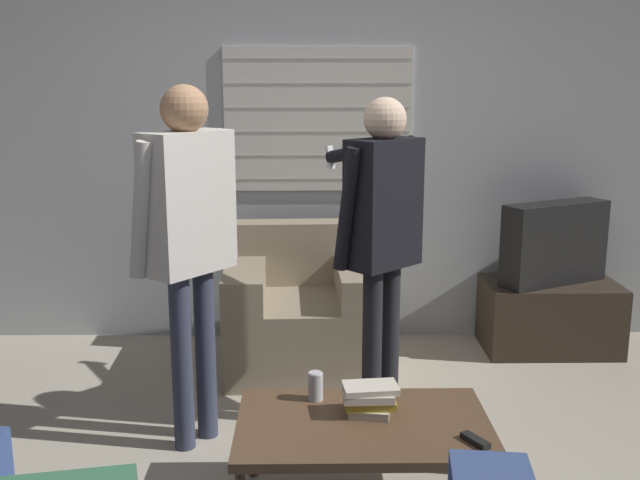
{
  "coord_description": "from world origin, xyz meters",
  "views": [
    {
      "loc": [
        0.06,
        -2.98,
        1.78
      ],
      "look_at": [
        0.11,
        0.53,
        1.0
      ],
      "focal_mm": 42.0,
      "sensor_mm": 36.0,
      "label": 1
    }
  ],
  "objects": [
    {
      "name": "armchair_beige",
      "position": [
        0.01,
        1.46,
        0.34
      ],
      "size": [
        0.94,
        0.88,
        0.86
      ],
      "rotation": [
        0.0,
        0.0,
        3.18
      ],
      "color": "gray",
      "rests_on": "ground_plane"
    },
    {
      "name": "spare_remote",
      "position": [
        0.69,
        -0.37,
        0.41
      ],
      "size": [
        0.1,
        0.13,
        0.02
      ],
      "rotation": [
        0.0,
        0.0,
        0.53
      ],
      "color": "black",
      "rests_on": "coffee_table"
    },
    {
      "name": "person_left_standing",
      "position": [
        -0.51,
        0.44,
        1.11
      ],
      "size": [
        0.53,
        0.8,
        1.74
      ],
      "rotation": [
        0.0,
        0.0,
        0.91
      ],
      "color": "#33384C",
      "rests_on": "ground_plane"
    },
    {
      "name": "tv_stand",
      "position": [
        1.64,
        1.68,
        0.23
      ],
      "size": [
        0.86,
        0.5,
        0.46
      ],
      "color": "#33281E",
      "rests_on": "ground_plane"
    },
    {
      "name": "person_right_standing",
      "position": [
        0.42,
        0.64,
        1.06
      ],
      "size": [
        0.48,
        0.81,
        1.68
      ],
      "rotation": [
        0.0,
        0.0,
        0.75
      ],
      "color": "black",
      "rests_on": "ground_plane"
    },
    {
      "name": "soda_can",
      "position": [
        0.09,
        0.03,
        0.46
      ],
      "size": [
        0.07,
        0.07,
        0.13
      ],
      "color": "silver",
      "rests_on": "coffee_table"
    },
    {
      "name": "coffee_table",
      "position": [
        0.28,
        -0.18,
        0.37
      ],
      "size": [
        1.03,
        0.66,
        0.4
      ],
      "color": "brown",
      "rests_on": "ground_plane"
    },
    {
      "name": "tv",
      "position": [
        1.64,
        1.69,
        0.72
      ],
      "size": [
        0.75,
        0.51,
        0.53
      ],
      "rotation": [
        0.0,
        0.0,
        3.61
      ],
      "color": "black",
      "rests_on": "tv_stand"
    },
    {
      "name": "book_stack",
      "position": [
        0.31,
        -0.11,
        0.47
      ],
      "size": [
        0.24,
        0.19,
        0.13
      ],
      "color": "beige",
      "rests_on": "coffee_table"
    },
    {
      "name": "wall_back",
      "position": [
        0.0,
        2.03,
        1.28
      ],
      "size": [
        5.2,
        0.08,
        2.55
      ],
      "color": "#ADB2B7",
      "rests_on": "ground_plane"
    }
  ]
}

